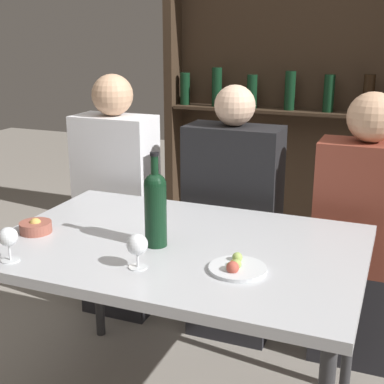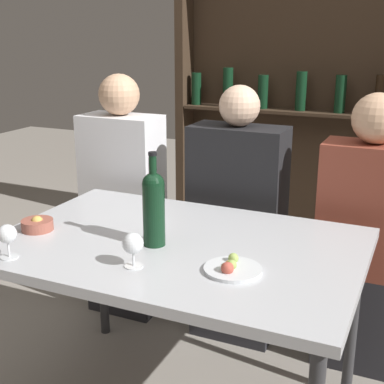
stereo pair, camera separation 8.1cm
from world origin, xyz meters
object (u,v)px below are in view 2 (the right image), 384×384
(wine_glass_1, at_px, (7,235))
(seated_person_left, at_px, (123,204))
(snack_bowl, at_px, (37,224))
(seated_person_center, at_px, (237,226))
(seated_person_right, at_px, (365,244))
(wine_glass_0, at_px, (133,244))
(wine_bottle, at_px, (154,205))
(food_plate_0, at_px, (232,268))

(wine_glass_1, height_order, seated_person_left, seated_person_left)
(snack_bowl, distance_m, seated_person_left, 0.77)
(seated_person_center, xyz_separation_m, seated_person_right, (0.58, 0.00, 0.00))
(wine_glass_1, relative_size, seated_person_center, 0.10)
(wine_glass_0, bearing_deg, wine_bottle, 97.88)
(wine_glass_0, distance_m, food_plate_0, 0.32)
(wine_glass_0, height_order, food_plate_0, wine_glass_0)
(wine_glass_0, xyz_separation_m, seated_person_left, (-0.59, 0.89, -0.21))
(wine_bottle, relative_size, seated_person_center, 0.27)
(snack_bowl, bearing_deg, seated_person_center, 54.56)
(seated_person_left, bearing_deg, snack_bowl, -83.46)
(wine_glass_0, xyz_separation_m, seated_person_right, (0.62, 0.89, -0.23))
(seated_person_center, bearing_deg, wine_glass_0, -92.41)
(wine_bottle, distance_m, seated_person_center, 0.76)
(wine_glass_1, distance_m, seated_person_left, 1.03)
(wine_glass_1, distance_m, seated_person_center, 1.12)
(wine_glass_0, relative_size, seated_person_right, 0.09)
(seated_person_left, height_order, seated_person_right, seated_person_left)
(wine_glass_1, relative_size, snack_bowl, 0.98)
(wine_glass_0, distance_m, snack_bowl, 0.52)
(snack_bowl, xyz_separation_m, seated_person_left, (-0.09, 0.75, -0.16))
(wine_glass_1, xyz_separation_m, seated_person_left, (-0.17, 1.00, -0.21))
(food_plate_0, relative_size, seated_person_left, 0.15)
(wine_glass_0, bearing_deg, seated_person_left, 123.35)
(snack_bowl, distance_m, seated_person_right, 1.36)
(seated_person_left, bearing_deg, seated_person_right, 0.00)
(food_plate_0, xyz_separation_m, seated_person_center, (-0.26, 0.79, -0.17))
(wine_bottle, xyz_separation_m, food_plate_0, (0.33, -0.09, -0.14))
(wine_bottle, distance_m, seated_person_left, 0.94)
(wine_bottle, bearing_deg, seated_person_center, 84.77)
(wine_glass_0, bearing_deg, food_plate_0, 17.97)
(wine_glass_0, height_order, seated_person_center, seated_person_center)
(wine_bottle, relative_size, seated_person_left, 0.27)
(wine_glass_0, distance_m, wine_glass_1, 0.43)
(wine_bottle, xyz_separation_m, snack_bowl, (-0.47, -0.06, -0.12))
(food_plate_0, height_order, seated_person_center, seated_person_center)
(seated_person_right, bearing_deg, wine_glass_1, -135.97)
(wine_bottle, relative_size, wine_glass_1, 2.87)
(wine_glass_0, height_order, snack_bowl, wine_glass_0)
(seated_person_left, bearing_deg, food_plate_0, -41.87)
(wine_bottle, height_order, snack_bowl, wine_bottle)
(snack_bowl, bearing_deg, wine_glass_1, -70.82)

